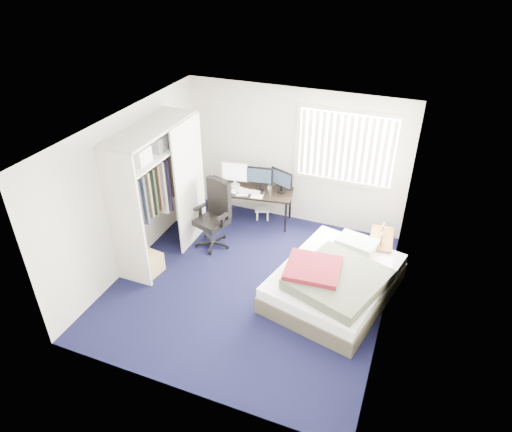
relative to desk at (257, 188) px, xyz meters
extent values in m
plane|color=black|center=(0.59, -1.76, -0.70)|extent=(4.20, 4.20, 0.00)
plane|color=silver|center=(0.59, 0.34, 0.55)|extent=(4.00, 0.00, 4.00)
plane|color=silver|center=(0.59, -3.86, 0.55)|extent=(4.00, 0.00, 4.00)
plane|color=silver|center=(-1.41, -1.76, 0.55)|extent=(0.00, 4.20, 4.20)
plane|color=silver|center=(2.59, -1.76, 0.55)|extent=(0.00, 4.20, 4.20)
plane|color=white|center=(0.59, -1.76, 1.80)|extent=(4.20, 4.20, 0.00)
cube|color=white|center=(1.49, 0.32, 0.90)|extent=(1.60, 0.02, 1.20)
cube|color=beige|center=(1.49, 0.29, 1.53)|extent=(1.72, 0.06, 0.06)
cube|color=beige|center=(1.49, 0.29, 0.27)|extent=(1.72, 0.06, 0.06)
cube|color=white|center=(1.49, 0.26, 0.90)|extent=(1.60, 0.04, 1.16)
cube|color=beige|center=(-1.11, -2.36, 0.40)|extent=(0.60, 0.04, 2.20)
cube|color=beige|center=(-1.11, -0.56, 0.40)|extent=(0.60, 0.04, 2.20)
cube|color=beige|center=(-1.11, -1.46, 1.50)|extent=(0.60, 1.80, 0.04)
cube|color=beige|center=(-1.11, -1.46, 1.12)|extent=(0.56, 1.74, 0.03)
cylinder|color=silver|center=(-1.11, -1.46, 1.00)|extent=(0.03, 1.72, 0.03)
cube|color=#26262B|center=(-1.11, -1.56, 0.55)|extent=(0.38, 1.10, 0.90)
cube|color=beige|center=(-0.79, -1.01, 0.40)|extent=(0.03, 0.90, 2.20)
cube|color=white|center=(-1.11, -1.91, 1.26)|extent=(0.38, 0.30, 0.24)
cube|color=gray|center=(-1.11, -1.41, 1.25)|extent=(0.34, 0.28, 0.22)
cube|color=black|center=(0.00, -0.03, -0.07)|extent=(1.40, 0.81, 0.04)
cylinder|color=black|center=(-0.56, -0.36, -0.39)|extent=(0.04, 0.04, 0.61)
cylinder|color=black|center=(-0.63, 0.13, -0.39)|extent=(0.04, 0.04, 0.61)
cylinder|color=black|center=(0.63, -0.18, -0.39)|extent=(0.04, 0.04, 0.61)
cylinder|color=black|center=(0.56, 0.31, -0.39)|extent=(0.04, 0.04, 0.61)
cube|color=white|center=(-0.43, 0.01, 0.23)|extent=(0.50, 0.10, 0.36)
cube|color=white|center=(-0.43, 0.01, 0.23)|extent=(0.45, 0.07, 0.31)
cube|color=black|center=(0.03, 0.09, 0.21)|extent=(0.48, 0.10, 0.32)
cube|color=#1E2838|center=(0.03, 0.09, 0.21)|extent=(0.43, 0.07, 0.27)
cube|color=black|center=(0.44, 0.11, 0.21)|extent=(0.48, 0.10, 0.32)
cube|color=#1E2838|center=(0.44, 0.11, 0.21)|extent=(0.43, 0.07, 0.27)
cube|color=white|center=(-0.12, -0.13, -0.04)|extent=(0.42, 0.20, 0.02)
cube|color=black|center=(0.14, -0.09, -0.03)|extent=(0.07, 0.11, 0.02)
cylinder|color=silver|center=(0.27, -0.03, 0.03)|extent=(0.08, 0.08, 0.16)
cube|color=white|center=(0.00, -0.03, -0.04)|extent=(0.34, 0.32, 0.00)
cube|color=black|center=(-0.42, -1.03, -0.64)|extent=(0.71, 0.71, 0.11)
cylinder|color=silver|center=(-0.42, -1.03, -0.44)|extent=(0.06, 0.06, 0.38)
cube|color=black|center=(-0.42, -1.03, -0.23)|extent=(0.59, 0.59, 0.09)
cube|color=black|center=(-0.35, -0.83, 0.15)|extent=(0.48, 0.23, 0.66)
cube|color=black|center=(-0.35, -0.83, 0.44)|extent=(0.30, 0.19, 0.15)
cube|color=black|center=(-0.66, -0.96, -0.03)|extent=(0.14, 0.27, 0.04)
cube|color=black|center=(-0.17, -1.11, -0.03)|extent=(0.14, 0.27, 0.04)
cube|color=white|center=(0.08, 0.09, -0.49)|extent=(0.33, 0.29, 0.03)
cylinder|color=white|center=(0.02, -0.01, -0.60)|extent=(0.03, 0.03, 0.20)
cylinder|color=white|center=(-0.03, 0.13, -0.60)|extent=(0.03, 0.03, 0.20)
cylinder|color=white|center=(0.20, 0.06, -0.60)|extent=(0.03, 0.03, 0.20)
cylinder|color=white|center=(0.15, 0.19, -0.60)|extent=(0.03, 0.03, 0.20)
cube|color=brown|center=(2.34, -0.47, -0.23)|extent=(0.41, 0.74, 0.04)
cube|color=brown|center=(2.23, -0.79, -0.47)|extent=(0.04, 0.04, 0.45)
cube|color=brown|center=(2.18, -0.16, -0.47)|extent=(0.04, 0.04, 0.45)
cube|color=brown|center=(2.50, -0.77, -0.47)|extent=(0.04, 0.04, 0.45)
cube|color=brown|center=(2.46, -0.14, -0.47)|extent=(0.04, 0.04, 0.45)
cube|color=brown|center=(2.35, -0.63, -0.12)|extent=(0.03, 0.14, 0.18)
cube|color=brown|center=(2.33, -0.36, -0.12)|extent=(0.03, 0.14, 0.18)
cube|color=#403C2E|center=(1.84, -1.51, -0.57)|extent=(1.93, 2.30, 0.26)
cube|color=white|center=(1.84, -1.51, -0.36)|extent=(1.88, 2.26, 0.18)
cube|color=#B5BEAF|center=(2.01, -0.81, -0.20)|extent=(0.68, 0.53, 0.14)
cube|color=#3C4332|center=(1.93, -1.79, -0.20)|extent=(1.48, 1.55, 0.18)
cube|color=#560E1D|center=(1.57, -1.81, -0.12)|extent=(0.81, 0.76, 0.16)
cube|color=tan|center=(-1.06, -2.05, -0.54)|extent=(0.47, 0.38, 0.32)
camera|label=1|loc=(2.67, -6.81, 3.93)|focal=32.00mm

